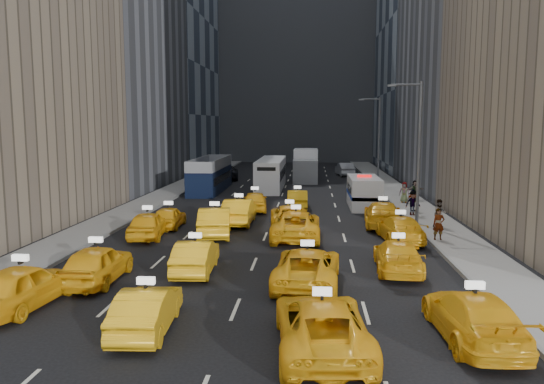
{
  "coord_description": "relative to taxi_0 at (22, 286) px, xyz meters",
  "views": [
    {
      "loc": [
        2.59,
        -21.64,
        6.44
      ],
      "look_at": [
        0.06,
        12.4,
        2.0
      ],
      "focal_mm": 35.0,
      "sensor_mm": 36.0,
      "label": 1
    }
  ],
  "objects": [
    {
      "name": "misc_car_3",
      "position": [
        5.22,
        49.76,
        0.0
      ],
      "size": [
        2.04,
        4.76,
        1.6
      ],
      "primitive_type": "imported",
      "rotation": [
        0.0,
        0.0,
        3.17
      ],
      "color": "black",
      "rests_on": "ground"
    },
    {
      "name": "pedestrian_1",
      "position": [
        17.87,
        15.22,
        0.2
      ],
      "size": [
        0.92,
        0.68,
        1.7
      ],
      "primitive_type": "imported",
      "rotation": [
        0.0,
        0.0,
        0.3
      ],
      "color": "gray",
      "rests_on": "sidewalk_east"
    },
    {
      "name": "taxi_0",
      "position": [
        0.0,
        0.0,
        0.0
      ],
      "size": [
        2.4,
        4.85,
        1.59
      ],
      "primitive_type": "imported",
      "rotation": [
        0.0,
        0.0,
        3.03
      ],
      "color": "yellow",
      "rests_on": "ground"
    },
    {
      "name": "taxi_12",
      "position": [
        1.27,
        14.54,
        -0.13
      ],
      "size": [
        1.67,
        3.96,
        1.34
      ],
      "primitive_type": "imported",
      "rotation": [
        0.0,
        0.0,
        3.16
      ],
      "color": "yellow",
      "rests_on": "ground"
    },
    {
      "name": "sidewalk_east",
      "position": [
        17.95,
        29.43,
        -0.72
      ],
      "size": [
        3.0,
        90.0,
        0.15
      ],
      "primitive_type": "cube",
      "color": "gray",
      "rests_on": "ground"
    },
    {
      "name": "taxi_9",
      "position": [
        4.54,
        12.42,
        0.03
      ],
      "size": [
        2.42,
        5.22,
        1.66
      ],
      "primitive_type": "imported",
      "rotation": [
        0.0,
        0.0,
        3.28
      ],
      "color": "yellow",
      "rests_on": "ground"
    },
    {
      "name": "taxi_8",
      "position": [
        0.87,
        11.58,
        -0.04
      ],
      "size": [
        2.26,
        4.62,
        1.52
      ],
      "primitive_type": "imported",
      "rotation": [
        0.0,
        0.0,
        3.25
      ],
      "color": "yellow",
      "rests_on": "ground"
    },
    {
      "name": "taxi_6",
      "position": [
        9.92,
        3.45,
        -0.05
      ],
      "size": [
        2.82,
        5.51,
        1.49
      ],
      "primitive_type": "imported",
      "rotation": [
        0.0,
        0.0,
        3.08
      ],
      "color": "yellow",
      "rests_on": "ground"
    },
    {
      "name": "taxi_4",
      "position": [
        1.38,
        3.14,
        -0.02
      ],
      "size": [
        1.89,
        4.59,
        1.56
      ],
      "primitive_type": "imported",
      "rotation": [
        0.0,
        0.0,
        3.15
      ],
      "color": "yellow",
      "rests_on": "ground"
    },
    {
      "name": "curb_west",
      "position": [
        -1.6,
        29.43,
        -0.71
      ],
      "size": [
        0.15,
        90.0,
        0.18
      ],
      "primitive_type": "cube",
      "color": "slate",
      "rests_on": "ground"
    },
    {
      "name": "taxi_13",
      "position": [
        5.43,
        16.1,
        0.03
      ],
      "size": [
        1.74,
        4.99,
        1.64
      ],
      "primitive_type": "imported",
      "rotation": [
        0.0,
        0.0,
        3.14
      ],
      "color": "yellow",
      "rests_on": "ground"
    },
    {
      "name": "pedestrian_4",
      "position": [
        17.47,
        25.35,
        0.17
      ],
      "size": [
        0.88,
        0.63,
        1.63
      ],
      "primitive_type": "imported",
      "rotation": [
        0.0,
        0.0,
        -0.27
      ],
      "color": "gray",
      "rests_on": "sidewalk_east"
    },
    {
      "name": "misc_car_1",
      "position": [
        0.3,
        42.99,
        0.01
      ],
      "size": [
        3.43,
        6.11,
        1.61
      ],
      "primitive_type": "imported",
      "rotation": [
        0.0,
        0.0,
        3.28
      ],
      "color": "black",
      "rests_on": "ground"
    },
    {
      "name": "pedestrian_5",
      "position": [
        18.63,
        27.06,
        0.16
      ],
      "size": [
        1.53,
        0.97,
        1.6
      ],
      "primitive_type": "imported",
      "rotation": [
        0.0,
        0.0,
        0.4
      ],
      "color": "gray",
      "rests_on": "sidewalk_east"
    },
    {
      "name": "taxi_2",
      "position": [
        10.38,
        -2.72,
        -0.04
      ],
      "size": [
        2.97,
        5.64,
        1.51
      ],
      "primitive_type": "imported",
      "rotation": [
        0.0,
        0.0,
        3.23
      ],
      "color": "yellow",
      "rests_on": "ground"
    },
    {
      "name": "streetlight_far",
      "position": [
        16.63,
        36.43,
        4.12
      ],
      "size": [
        2.15,
        0.22,
        9.0
      ],
      "color": "#595B60",
      "rests_on": "ground"
    },
    {
      "name": "taxi_11",
      "position": [
        14.92,
        11.69,
        -0.09
      ],
      "size": [
        2.34,
        5.02,
        1.42
      ],
      "primitive_type": "imported",
      "rotation": [
        0.0,
        0.0,
        3.21
      ],
      "color": "yellow",
      "rests_on": "ground"
    },
    {
      "name": "taxi_5",
      "position": [
        5.08,
        4.84,
        -0.08
      ],
      "size": [
        1.72,
        4.41,
        1.43
      ],
      "primitive_type": "imported",
      "rotation": [
        0.0,
        0.0,
        3.19
      ],
      "color": "yellow",
      "rests_on": "ground"
    },
    {
      "name": "taxi_14",
      "position": [
        8.72,
        15.23,
        -0.09
      ],
      "size": [
        2.7,
        5.2,
        1.4
      ],
      "primitive_type": "imported",
      "rotation": [
        0.0,
        0.0,
        3.22
      ],
      "color": "yellow",
      "rests_on": "ground"
    },
    {
      "name": "sidewalk_west",
      "position": [
        -3.05,
        29.43,
        -0.72
      ],
      "size": [
        3.0,
        90.0,
        0.15
      ],
      "primitive_type": "cube",
      "color": "gray",
      "rests_on": "ground"
    },
    {
      "name": "double_decker",
      "position": [
        0.45,
        32.5,
        0.75
      ],
      "size": [
        2.96,
        10.87,
        3.13
      ],
      "rotation": [
        0.0,
        0.0,
        -0.05
      ],
      "color": "black",
      "rests_on": "ground"
    },
    {
      "name": "taxi_10",
      "position": [
        9.21,
        11.93,
        0.0
      ],
      "size": [
        2.64,
        5.73,
        1.59
      ],
      "primitive_type": "imported",
      "rotation": [
        0.0,
        0.0,
        3.14
      ],
      "color": "yellow",
      "rests_on": "ground"
    },
    {
      "name": "misc_car_4",
      "position": [
        14.17,
        48.47,
        0.0
      ],
      "size": [
        2.31,
        5.02,
        1.59
      ],
      "primitive_type": "imported",
      "rotation": [
        0.0,
        0.0,
        3.27
      ],
      "color": "#A7A8AF",
      "rests_on": "ground"
    },
    {
      "name": "pedestrian_0",
      "position": [
        16.96,
        11.6,
        0.21
      ],
      "size": [
        0.66,
        0.46,
        1.72
      ],
      "primitive_type": "imported",
      "rotation": [
        0.0,
        0.0,
        0.07
      ],
      "color": "gray",
      "rests_on": "sidewalk_east"
    },
    {
      "name": "ground",
      "position": [
        7.45,
        4.43,
        -0.8
      ],
      "size": [
        160.0,
        160.0,
        0.0
      ],
      "primitive_type": "plane",
      "color": "black",
      "rests_on": "ground"
    },
    {
      "name": "misc_car_0",
      "position": [
        14.3,
        32.32,
        -0.08
      ],
      "size": [
        1.61,
        4.39,
        1.44
      ],
      "primitive_type": "imported",
      "rotation": [
        0.0,
        0.0,
        3.16
      ],
      "color": "#AFB3B8",
      "rests_on": "ground"
    },
    {
      "name": "streetlight_near",
      "position": [
        16.63,
        16.43,
        4.12
      ],
      "size": [
        2.15,
        0.22,
        9.0
      ],
      "color": "#595B60",
      "rests_on": "ground"
    },
    {
      "name": "taxi_15",
      "position": [
        14.52,
        15.9,
        -0.01
      ],
      "size": [
        2.62,
        5.57,
        1.57
      ],
      "primitive_type": "imported",
      "rotation": [
        0.0,
        0.0,
        3.06
      ],
      "color": "yellow",
      "rests_on": "ground"
    },
    {
      "name": "taxi_17",
      "position": [
        9.02,
        22.65,
        -0.09
      ],
      "size": [
        1.59,
        4.29,
        1.4
      ],
      "primitive_type": "imported",
      "rotation": [
        0.0,
        0.0,
        3.17
      ],
      "color": "yellow",
      "rests_on": "ground"
    },
    {
      "name": "pedestrian_3",
      "position": [
        17.34,
        21.11,
        0.14
      ],
      "size": [
        1.01,
        0.76,
        1.57
      ],
      "primitive_type": "imported",
      "rotation": [
        0.0,
        0.0,
        0.41
      ],
      "color": "gray",
      "rests_on": "sidewalk_east"
    },
    {
      "name": "pedestrian_2",
      "position": [
        17.04,
        19.4,
        0.21
      ],
      "size": [
        1.18,
        0.75,
        1.7
      ],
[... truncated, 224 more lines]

